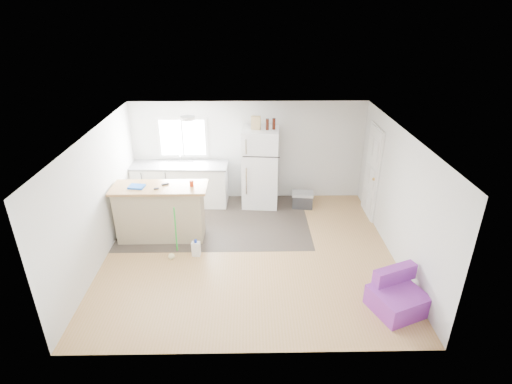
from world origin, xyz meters
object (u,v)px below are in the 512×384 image
refrigerator (260,168)px  mop (173,247)px  bottle_right (274,124)px  cooler (303,200)px  cleaner_jug (196,249)px  blue_tray (137,187)px  kitchen_cabinets (181,184)px  purple_seat (397,297)px  cardboard_box (256,123)px  peninsula (161,212)px  bottle_left (267,124)px  red_cup (192,183)px

refrigerator → mop: refrigerator is taller
refrigerator → bottle_right: (0.29, -0.03, 1.06)m
cooler → mop: 3.41m
cleaner_jug → refrigerator: bearing=65.3°
blue_tray → kitchen_cabinets: bearing=70.4°
cleaner_jug → blue_tray: blue_tray is taller
purple_seat → cleaner_jug: purple_seat is taller
blue_tray → cardboard_box: size_ratio=1.00×
peninsula → bottle_right: size_ratio=7.49×
mop → bottle_right: 3.48m
mop → peninsula: bearing=99.0°
bottle_left → purple_seat: bearing=-62.4°
cooler → bottle_left: bottle_left is taller
kitchen_cabinets → cleaner_jug: (0.61, -2.25, -0.36)m
kitchen_cabinets → cardboard_box: cardboard_box is taller
peninsula → bottle_right: bearing=31.9°
cardboard_box → kitchen_cabinets: bearing=177.0°
kitchen_cabinets → bottle_left: (2.04, -0.13, 1.48)m
purple_seat → blue_tray: 5.10m
refrigerator → blue_tray: size_ratio=6.21×
purple_seat → blue_tray: size_ratio=3.21×
refrigerator → bottle_right: size_ratio=7.46×
cooler → mop: size_ratio=0.47×
peninsula → refrigerator: size_ratio=1.00×
cleaner_jug → mop: (-0.42, -0.07, 0.08)m
cleaner_jug → mop: mop is taller
peninsula → bottle_right: bottle_right is taller
cardboard_box → bottle_right: bearing=0.9°
peninsula → purple_seat: peninsula is taller
kitchen_cabinets → cardboard_box: 2.34m
red_cup → bottle_right: (1.69, 1.47, 0.78)m
kitchen_cabinets → cooler: 2.92m
refrigerator → red_cup: bearing=-127.8°
cooler → bottle_right: 1.94m
peninsula → cooler: (3.06, 1.29, -0.39)m
purple_seat → red_cup: size_ratio=8.04×
cardboard_box → bottle_left: bearing=-8.0°
cardboard_box → bottle_right: (0.40, 0.01, -0.02)m
refrigerator → purple_seat: refrigerator is taller
cleaner_jug → blue_tray: 1.69m
cleaner_jug → red_cup: bearing=104.2°
cleaner_jug → mop: 0.44m
cooler → cardboard_box: size_ratio=1.77×
peninsula → cardboard_box: (1.96, 1.46, 1.43)m
peninsula → purple_seat: (4.12, -2.23, -0.36)m
refrigerator → blue_tray: (-2.46, -1.54, 0.24)m
bottle_right → purple_seat: bearing=-64.5°
red_cup → bottle_right: 2.37m
refrigerator → cardboard_box: bearing=-155.9°
refrigerator → bottle_right: bearing=-0.8°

